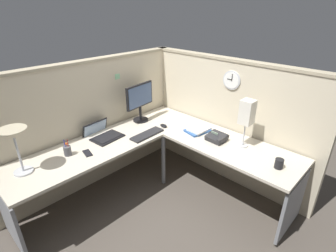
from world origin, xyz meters
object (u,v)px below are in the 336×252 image
(computer_mouse, at_px, (164,126))
(cell_phone, at_px, (87,153))
(monitor, at_px, (140,100))
(wall_clock, at_px, (232,80))
(desk_lamp_dome, at_px, (14,137))
(coffee_mug, at_px, (279,164))
(office_phone, at_px, (217,138))
(pen_cup, at_px, (67,151))
(laptop, at_px, (102,134))
(desk_lamp_paper, at_px, (247,114))
(keyboard, at_px, (147,134))
(book_stack, at_px, (198,130))

(computer_mouse, distance_m, cell_phone, 1.01)
(cell_phone, bearing_deg, monitor, 26.30)
(wall_clock, bearing_deg, desk_lamp_dome, 158.23)
(desk_lamp_dome, distance_m, coffee_mug, 2.41)
(monitor, bearing_deg, wall_clock, -57.76)
(computer_mouse, xyz_separation_m, office_phone, (0.16, -0.69, 0.02))
(office_phone, bearing_deg, coffee_mug, -93.51)
(pen_cup, distance_m, coffee_mug, 2.09)
(monitor, xyz_separation_m, computer_mouse, (0.07, -0.36, -0.28))
(pen_cup, relative_size, coffee_mug, 1.88)
(computer_mouse, distance_m, office_phone, 0.71)
(wall_clock, bearing_deg, coffee_mug, -116.24)
(laptop, distance_m, coffee_mug, 1.94)
(pen_cup, relative_size, wall_clock, 0.82)
(laptop, height_order, computer_mouse, laptop)
(laptop, relative_size, desk_lamp_paper, 0.78)
(office_phone, bearing_deg, cell_phone, 145.29)
(laptop, bearing_deg, wall_clock, -38.09)
(keyboard, distance_m, pen_cup, 0.90)
(laptop, relative_size, coffee_mug, 4.29)
(desk_lamp_dome, relative_size, cell_phone, 3.09)
(pen_cup, height_order, book_stack, pen_cup)
(computer_mouse, relative_size, pen_cup, 0.58)
(desk_lamp_dome, bearing_deg, computer_mouse, -8.95)
(cell_phone, distance_m, book_stack, 1.31)
(computer_mouse, height_order, book_stack, book_stack)
(laptop, height_order, office_phone, laptop)
(pen_cup, bearing_deg, computer_mouse, -11.48)
(desk_lamp_dome, distance_m, desk_lamp_paper, 2.21)
(cell_phone, height_order, coffee_mug, coffee_mug)
(office_phone, xyz_separation_m, coffee_mug, (-0.04, -0.73, 0.01))
(coffee_mug, bearing_deg, keyboard, 106.64)
(office_phone, bearing_deg, desk_lamp_paper, -70.00)
(pen_cup, height_order, desk_lamp_paper, desk_lamp_paper)
(desk_lamp_dome, bearing_deg, keyboard, -11.93)
(wall_clock, bearing_deg, computer_mouse, 131.54)
(monitor, distance_m, computer_mouse, 0.46)
(coffee_mug, relative_size, wall_clock, 0.44)
(monitor, bearing_deg, pen_cup, -173.68)
(keyboard, height_order, book_stack, book_stack)
(computer_mouse, xyz_separation_m, book_stack, (0.20, -0.39, 0.00))
(pen_cup, height_order, wall_clock, wall_clock)
(computer_mouse, distance_m, book_stack, 0.44)
(desk_lamp_paper, bearing_deg, coffee_mug, -107.33)
(pen_cup, distance_m, office_phone, 1.62)
(cell_phone, xyz_separation_m, desk_lamp_paper, (1.27, -1.08, 0.38))
(desk_lamp_dome, height_order, pen_cup, desk_lamp_dome)
(keyboard, xyz_separation_m, wall_clock, (0.83, -0.57, 0.60))
(book_stack, xyz_separation_m, coffee_mug, (-0.08, -1.03, 0.03))
(pen_cup, xyz_separation_m, coffee_mug, (1.28, -1.66, -0.00))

